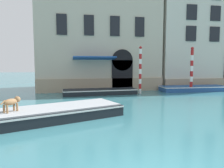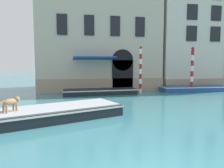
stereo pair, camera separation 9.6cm
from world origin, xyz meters
The scene contains 8 objects.
palazzo_left centered at (0.96, 19.29, 6.77)m, with size 12.08×7.40×13.58m.
palazzo_right centered at (13.99, 19.29, 6.15)m, with size 13.34×6.13×12.32m.
boat_foreground centered at (-3.68, 6.53, 0.32)m, with size 8.59×5.05×0.61m.
dog_on_deck centered at (-4.64, 6.13, 1.04)m, with size 0.68×0.83×0.66m.
boat_moored_near_palazzo centered at (0.47, 14.54, 0.25)m, with size 6.38×1.99×0.47m.
boat_moored_far centered at (9.62, 15.01, 0.26)m, with size 6.37×2.15×0.49m.
mooring_pole_0 centered at (8.96, 14.26, 2.10)m, with size 0.28×0.28×4.16m.
mooring_pole_1 centered at (4.03, 14.32, 2.10)m, with size 0.24×0.24×4.15m.
Camera 1 is at (-2.20, -3.97, 2.77)m, focal length 35.00 mm.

